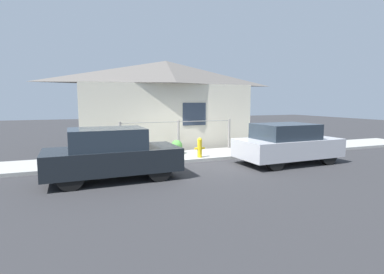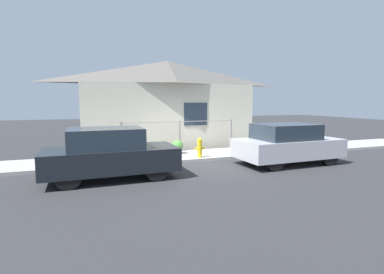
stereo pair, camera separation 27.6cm
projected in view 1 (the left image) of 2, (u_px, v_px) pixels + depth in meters
name	position (u px, v px, depth m)	size (l,w,h in m)	color
ground_plane	(195.00, 162.00, 10.89)	(60.00, 60.00, 0.00)	#2D2D30
sidewalk	(186.00, 156.00, 11.82)	(24.00, 2.04, 0.12)	#9E9E99
house	(167.00, 78.00, 13.73)	(8.17, 2.23, 4.06)	beige
fence	(178.00, 134.00, 12.53)	(4.90, 0.10, 1.30)	gray
car_left	(111.00, 154.00, 8.45)	(3.73, 1.74, 1.47)	black
car_right	(287.00, 144.00, 10.65)	(3.74, 1.87, 1.43)	#B7B7BC
fire_hydrant	(200.00, 147.00, 11.19)	(0.40, 0.18, 0.74)	yellow
potted_plant_near_hydrant	(177.00, 146.00, 11.97)	(0.46, 0.46, 0.55)	slate
potted_plant_by_fence	(122.00, 147.00, 11.60)	(0.44, 0.44, 0.57)	brown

